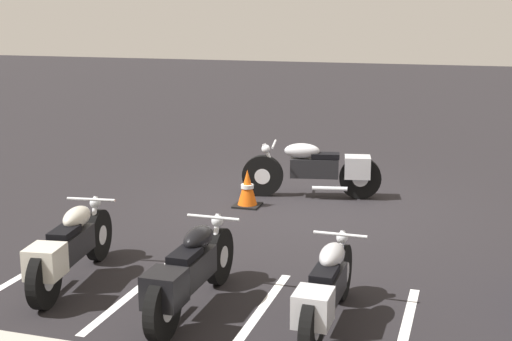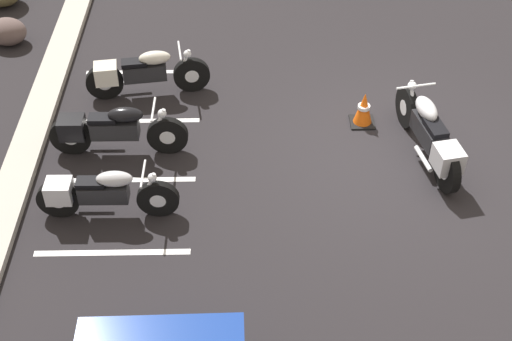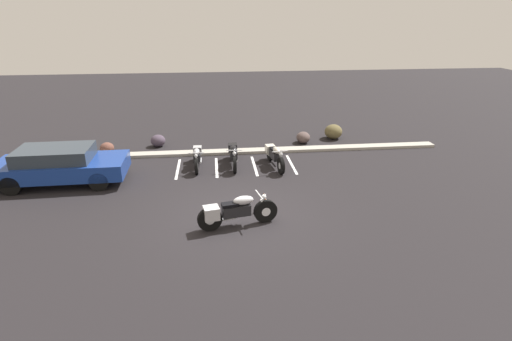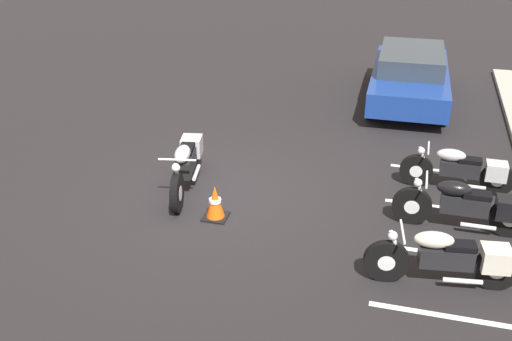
{
  "view_description": "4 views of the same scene",
  "coord_description": "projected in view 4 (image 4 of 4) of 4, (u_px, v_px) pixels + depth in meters",
  "views": [
    {
      "loc": [
        -2.52,
        10.45,
        3.02
      ],
      "look_at": [
        0.4,
        1.04,
        0.77
      ],
      "focal_mm": 50.0,
      "sensor_mm": 36.0,
      "label": 1
    },
    {
      "loc": [
        -8.52,
        2.17,
        7.12
      ],
      "look_at": [
        -1.05,
        2.03,
        0.59
      ],
      "focal_mm": 50.0,
      "sensor_mm": 36.0,
      "label": 2
    },
    {
      "loc": [
        -0.61,
        -10.33,
        5.55
      ],
      "look_at": [
        0.75,
        2.03,
        0.59
      ],
      "focal_mm": 28.0,
      "sensor_mm": 36.0,
      "label": 3
    },
    {
      "loc": [
        8.88,
        3.14,
        5.1
      ],
      "look_at": [
        0.19,
        0.78,
        0.66
      ],
      "focal_mm": 42.0,
      "sensor_mm": 36.0,
      "label": 4
    }
  ],
  "objects": [
    {
      "name": "ground",
      "position": [
        217.0,
        194.0,
        10.68
      ],
      "size": [
        60.0,
        60.0,
        0.0
      ],
      "primitive_type": "plane",
      "color": "black"
    },
    {
      "name": "parked_bike_1",
      "position": [
        468.0,
        206.0,
        9.39
      ],
      "size": [
        0.6,
        2.12,
        0.84
      ],
      "rotation": [
        0.0,
        0.0,
        -1.58
      ],
      "color": "black",
      "rests_on": "ground"
    },
    {
      "name": "stall_line_2",
      "position": [
        449.0,
        255.0,
        8.96
      ],
      "size": [
        0.1,
        2.1,
        0.0
      ],
      "primitive_type": "cube",
      "color": "white",
      "rests_on": "ground"
    },
    {
      "name": "stall_line_1",
      "position": [
        448.0,
        208.0,
        10.23
      ],
      "size": [
        0.1,
        2.1,
        0.0
      ],
      "primitive_type": "cube",
      "color": "white",
      "rests_on": "ground"
    },
    {
      "name": "parked_bike_2",
      "position": [
        450.0,
        258.0,
        8.12
      ],
      "size": [
        0.66,
        2.1,
        0.83
      ],
      "rotation": [
        0.0,
        0.0,
        -1.43
      ],
      "color": "black",
      "rests_on": "ground"
    },
    {
      "name": "stall_line_3",
      "position": [
        451.0,
        317.0,
        7.7
      ],
      "size": [
        0.1,
        2.1,
        0.0
      ],
      "primitive_type": "cube",
      "color": "white",
      "rests_on": "ground"
    },
    {
      "name": "motorcycle_silver_featured",
      "position": [
        186.0,
        163.0,
        10.74
      ],
      "size": [
        2.24,
        0.8,
        0.89
      ],
      "rotation": [
        0.0,
        0.0,
        0.19
      ],
      "color": "black",
      "rests_on": "ground"
    },
    {
      "name": "parked_bike_0",
      "position": [
        463.0,
        170.0,
        10.62
      ],
      "size": [
        0.56,
        1.98,
        0.78
      ],
      "rotation": [
        0.0,
        0.0,
        -1.58
      ],
      "color": "black",
      "rests_on": "ground"
    },
    {
      "name": "stall_line_0",
      "position": [
        446.0,
        171.0,
        11.49
      ],
      "size": [
        0.1,
        2.1,
        0.0
      ],
      "primitive_type": "cube",
      "color": "white",
      "rests_on": "ground"
    },
    {
      "name": "car_blue",
      "position": [
        410.0,
        75.0,
        14.75
      ],
      "size": [
        4.33,
        1.87,
        1.29
      ],
      "rotation": [
        0.0,
        0.0,
        0.02
      ],
      "color": "black",
      "rests_on": "ground"
    },
    {
      "name": "traffic_cone",
      "position": [
        215.0,
        203.0,
        9.82
      ],
      "size": [
        0.4,
        0.4,
        0.58
      ],
      "color": "black",
      "rests_on": "ground"
    }
  ]
}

